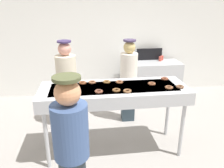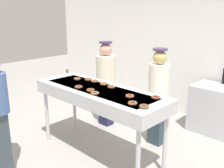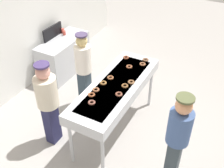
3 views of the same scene
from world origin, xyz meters
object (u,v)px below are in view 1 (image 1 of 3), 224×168
at_px(chocolate_donut_5, 92,82).
at_px(chocolate_donut_0, 119,82).
at_px(chocolate_donut_7, 99,91).
at_px(chocolate_donut_8, 165,79).
at_px(chocolate_donut_2, 152,84).
at_px(prep_counter, 151,79).
at_px(paper_cup_0, 160,59).
at_px(chocolate_donut_1, 116,90).
at_px(chocolate_donut_4, 169,87).
at_px(fryer_conveyor, 114,93).
at_px(paper_cup_1, 162,58).
at_px(chocolate_donut_6, 180,87).
at_px(worker_assistant, 129,77).
at_px(chocolate_donut_3, 72,86).
at_px(chocolate_donut_9, 107,82).
at_px(customer_waiting, 72,151).
at_px(chocolate_donut_10, 127,91).
at_px(chocolate_donut_11, 83,83).
at_px(worker_baker, 67,79).
at_px(menu_display, 149,54).

bearing_deg(chocolate_donut_5, chocolate_donut_0, -6.27).
bearing_deg(chocolate_donut_7, chocolate_donut_8, 20.03).
relative_size(chocolate_donut_2, prep_counter, 0.08).
height_order(chocolate_donut_0, paper_cup_0, chocolate_donut_0).
bearing_deg(chocolate_donut_2, chocolate_donut_1, -161.81).
height_order(chocolate_donut_4, chocolate_donut_8, same).
bearing_deg(fryer_conveyor, paper_cup_1, 55.73).
xyz_separation_m(chocolate_donut_6, worker_assistant, (-0.53, 1.06, -0.19)).
bearing_deg(chocolate_donut_3, chocolate_donut_6, -9.03).
relative_size(chocolate_donut_1, prep_counter, 0.08).
relative_size(chocolate_donut_7, chocolate_donut_9, 1.00).
relative_size(chocolate_donut_2, paper_cup_1, 1.08).
bearing_deg(chocolate_donut_7, customer_waiting, -107.21).
distance_m(chocolate_donut_7, chocolate_donut_10, 0.39).
bearing_deg(chocolate_donut_0, customer_waiting, -115.52).
bearing_deg(chocolate_donut_11, paper_cup_1, 45.85).
height_order(fryer_conveyor, chocolate_donut_0, chocolate_donut_0).
distance_m(fryer_conveyor, worker_baker, 1.13).
relative_size(chocolate_donut_10, worker_baker, 0.07).
xyz_separation_m(chocolate_donut_10, chocolate_donut_11, (-0.60, 0.41, 0.00)).
bearing_deg(worker_assistant, paper_cup_1, -134.04).
xyz_separation_m(chocolate_donut_5, paper_cup_1, (1.81, 2.01, -0.17)).
bearing_deg(chocolate_donut_8, chocolate_donut_10, -148.13).
bearing_deg(customer_waiting, chocolate_donut_7, 75.26).
distance_m(chocolate_donut_2, chocolate_donut_7, 0.83).
bearing_deg(prep_counter, fryer_conveyor, -120.68).
distance_m(chocolate_donut_2, chocolate_donut_8, 0.33).
bearing_deg(menu_display, chocolate_donut_2, -105.61).
distance_m(chocolate_donut_8, paper_cup_1, 2.11).
height_order(chocolate_donut_1, paper_cup_1, chocolate_donut_1).
relative_size(chocolate_donut_10, menu_display, 0.18).
height_order(chocolate_donut_4, chocolate_donut_6, same).
bearing_deg(chocolate_donut_5, paper_cup_1, 47.96).
relative_size(chocolate_donut_7, paper_cup_1, 1.08).
bearing_deg(chocolate_donut_4, chocolate_donut_5, 161.42).
height_order(chocolate_donut_6, chocolate_donut_10, same).
distance_m(fryer_conveyor, chocolate_donut_7, 0.32).
bearing_deg(chocolate_donut_4, chocolate_donut_6, 3.00).
distance_m(fryer_conveyor, chocolate_donut_2, 0.58).
bearing_deg(chocolate_donut_9, chocolate_donut_4, -22.14).
xyz_separation_m(chocolate_donut_8, chocolate_donut_9, (-0.92, -0.03, 0.00)).
bearing_deg(paper_cup_1, worker_assistant, -130.30).
bearing_deg(paper_cup_1, chocolate_donut_10, -119.17).
height_order(fryer_conveyor, customer_waiting, customer_waiting).
height_order(worker_assistant, menu_display, worker_assistant).
bearing_deg(chocolate_donut_11, worker_baker, 112.84).
distance_m(chocolate_donut_6, chocolate_donut_7, 1.16).
relative_size(chocolate_donut_4, chocolate_donut_5, 1.00).
bearing_deg(chocolate_donut_6, worker_assistant, 116.32).
distance_m(chocolate_donut_1, chocolate_donut_8, 0.91).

